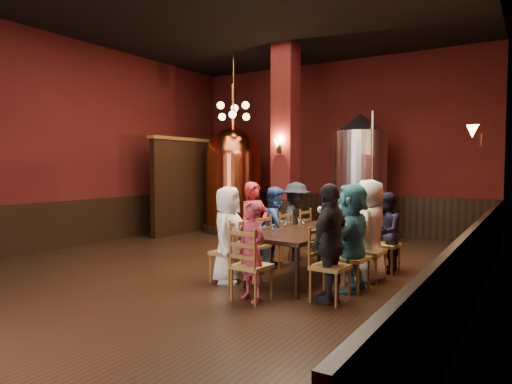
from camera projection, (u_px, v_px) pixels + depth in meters
The scene contains 37 objects.
room at pixel (225, 137), 7.86m from camera, with size 10.00×10.02×4.50m.
wainscot_right at pixel (475, 263), 5.89m from camera, with size 0.08×9.90×1.00m, color black.
wainscot_back at pixel (333, 213), 12.18m from camera, with size 7.90×0.08×1.00m, color black.
wainscot_left at pixel (79, 223), 10.04m from camera, with size 0.08×9.90×1.00m, color black.
column at pixel (285, 144), 10.40m from camera, with size 0.58×0.58×4.50m, color #4A1210.
partition at pixel (197, 186), 12.32m from camera, with size 0.22×3.50×2.40m, color black.
pendant_cluster at pixel (234, 111), 11.22m from camera, with size 0.90×0.90×1.70m, color #A57226, non-canonical shape.
sconce_wall at pixel (480, 135), 6.51m from camera, with size 0.20×0.20×0.36m, color black, non-canonical shape.
sconce_column at pixel (279, 146), 10.15m from camera, with size 0.20×0.20×0.36m, color black, non-canonical shape.
dining_table at pixel (310, 234), 7.16m from camera, with size 1.17×2.47×0.75m.
chair_0 at pixel (228, 252), 6.85m from camera, with size 0.46×0.46×0.92m, color brown, non-canonical shape.
person_0 at pixel (228, 235), 6.84m from camera, with size 0.71×0.46×1.44m, color white.
chair_1 at pixel (254, 246), 7.40m from camera, with size 0.46×0.46×0.92m, color brown, non-canonical shape.
person_1 at pixel (254, 228), 7.38m from camera, with size 0.54×0.36×1.49m, color #B51F28.
chair_2 at pixel (276, 240), 7.93m from camera, with size 0.46×0.46×0.92m, color brown, non-canonical shape.
person_2 at pixel (276, 227), 7.92m from camera, with size 0.68×0.33×1.39m, color #2B4A90.
chair_3 at pixel (296, 235), 8.48m from camera, with size 0.46×0.46×0.92m, color brown, non-canonical shape.
person_3 at pixel (296, 221), 8.46m from camera, with size 0.94×0.54×1.45m, color black.
chair_4 at pixel (330, 266), 5.86m from camera, with size 0.46×0.46×0.92m, color brown, non-canonical shape.
person_4 at pixel (330, 243), 5.85m from camera, with size 0.90×0.37×1.53m, color black.
chair_5 at pixel (352, 258), 6.41m from camera, with size 0.46×0.46×0.92m, color brown, non-canonical shape.
person_5 at pixel (352, 237), 6.39m from camera, with size 1.41×0.45×1.52m, color teal.
chair_6 at pixel (370, 251), 6.94m from camera, with size 0.46×0.46×0.92m, color brown, non-canonical shape.
person_6 at pixel (370, 230), 6.92m from camera, with size 0.76×0.49×1.55m, color #B9B3A3.
chair_7 at pixel (385, 245), 7.49m from camera, with size 0.46×0.46×0.92m, color brown, non-canonical shape.
person_7 at pixel (385, 232), 7.47m from camera, with size 0.64×0.32×1.32m, color black.
chair_8 at pixel (252, 265), 5.91m from camera, with size 0.46×0.46×0.92m, color brown, non-canonical shape.
person_8 at pixel (252, 251), 5.90m from camera, with size 0.47×0.31×1.30m, color #9E3445.
copper_kettle at pixel (233, 178), 12.17m from camera, with size 1.66×1.66×3.91m.
steel_vessel at pixel (360, 177), 10.66m from camera, with size 1.48×1.48×2.96m.
rose_vase at pixel (323, 212), 7.75m from camera, with size 0.19×0.19×0.33m.
wine_glass_0 at pixel (333, 223), 7.26m from camera, with size 0.07×0.07×0.17m, color white, non-canonical shape.
wine_glass_1 at pixel (273, 231), 6.46m from camera, with size 0.07×0.07×0.17m, color white, non-canonical shape.
wine_glass_2 at pixel (285, 226), 7.00m from camera, with size 0.07×0.07×0.17m, color white, non-canonical shape.
wine_glass_3 at pixel (304, 224), 7.14m from camera, with size 0.07×0.07×0.17m, color white, non-canonical shape.
wine_glass_4 at pixel (331, 224), 7.13m from camera, with size 0.07×0.07×0.17m, color white, non-canonical shape.
wine_glass_5 at pixel (299, 222), 7.40m from camera, with size 0.07×0.07×0.17m, color white, non-canonical shape.
Camera 1 is at (4.60, -6.45, 1.75)m, focal length 32.00 mm.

